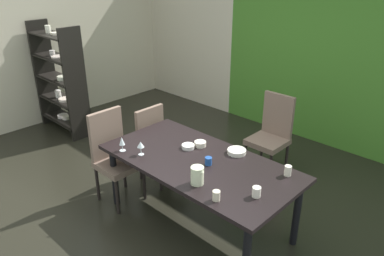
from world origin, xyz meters
The scene contains 19 objects.
ground_plane centered at (0.00, 0.00, -0.01)m, with size 6.28×5.36×0.02m, color black.
back_panel_interior centered at (-2.07, 2.63, 1.41)m, with size 2.14×0.10×2.83m, color beige.
garden_window_panel centered at (1.07, 2.63, 1.41)m, with size 4.14×0.10×2.83m, color #3E7524.
left_interior_panel centered at (-3.09, 0.00, 1.41)m, with size 0.10×5.36×2.83m, color beige.
dining_table centered at (0.72, -0.09, 0.67)m, with size 2.01×1.01×0.75m.
chair_head_far centered at (0.68, 1.32, 0.57)m, with size 0.44×0.45×1.05m.
chair_left_far centered at (-0.28, 0.23, 0.53)m, with size 0.45×0.44×0.91m.
chair_left_near centered at (-0.29, -0.41, 0.58)m, with size 0.45×0.44×1.06m.
display_shelf centered at (-2.48, 0.16, 0.85)m, with size 1.02×0.34×1.71m.
wine_glass_near_window centered at (0.21, -0.41, 0.86)m, with size 0.07×0.07×0.15m.
wine_glass_west centered at (0.01, -0.49, 0.85)m, with size 0.06×0.06×0.15m.
serving_bowl_east centered at (0.46, 0.02, 0.77)m, with size 0.14×0.14×0.04m, color white.
serving_bowl_corner centered at (0.52, 0.15, 0.78)m, with size 0.13×0.13×0.05m, color #F0E0CA.
serving_bowl_front centered at (0.90, 0.29, 0.77)m, with size 0.19×0.19×0.04m, color silver.
cup_north centered at (1.50, 0.27, 0.80)m, with size 0.07×0.07×0.10m, color #F3E5CD.
cup_center centered at (0.84, -0.09, 0.79)m, with size 0.07×0.07×0.08m, color #204A99.
cup_south centered at (1.28, -0.48, 0.79)m, with size 0.07×0.07×0.09m, color beige.
cup_right centered at (1.49, -0.21, 0.79)m, with size 0.07×0.07×0.09m, color white.
pitcher_left centered at (1.00, -0.41, 0.83)m, with size 0.13×0.12×0.17m.
Camera 1 is at (2.92, -2.48, 2.57)m, focal length 35.00 mm.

